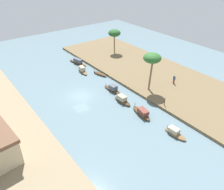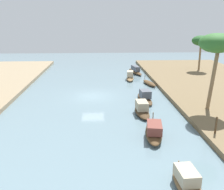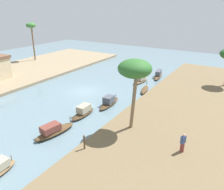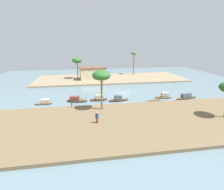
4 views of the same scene
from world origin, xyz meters
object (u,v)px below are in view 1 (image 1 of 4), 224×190
at_px(sampan_midstream, 82,70).
at_px(palm_tree_left_far, 114,33).
at_px(sampan_with_red_awning, 78,62).
at_px(sampan_foreground, 122,100).
at_px(sampan_with_tall_canopy, 100,74).
at_px(palm_tree_left_near, 152,59).
at_px(sampan_near_left_bank, 142,113).
at_px(sampan_open_hull, 113,89).
at_px(mooring_post, 165,102).
at_px(person_on_near_bank, 174,80).
at_px(sampan_downstream_large, 175,133).

xyz_separation_m(sampan_midstream, palm_tree_left_far, (4.32, -11.67, 4.59)).
height_order(sampan_with_red_awning, palm_tree_left_far, palm_tree_left_far).
relative_size(sampan_foreground, palm_tree_left_far, 0.67).
xyz_separation_m(sampan_with_tall_canopy, palm_tree_left_near, (-10.57, -3.39, 5.94)).
height_order(sampan_near_left_bank, sampan_open_hull, sampan_open_hull).
height_order(sampan_foreground, mooring_post, mooring_post).
height_order(person_on_near_bank, palm_tree_left_far, palm_tree_left_far).
bearing_deg(mooring_post, sampan_with_red_awning, 5.80).
height_order(mooring_post, palm_tree_left_near, palm_tree_left_near).
relative_size(sampan_near_left_bank, sampan_foreground, 1.19).
bearing_deg(person_on_near_bank, sampan_open_hull, -95.11).
distance_m(sampan_downstream_large, sampan_open_hull, 14.36).
relative_size(person_on_near_bank, palm_tree_left_far, 0.30).
distance_m(sampan_midstream, palm_tree_left_far, 13.26).
height_order(sampan_with_tall_canopy, sampan_downstream_large, sampan_downstream_large).
relative_size(sampan_near_left_bank, palm_tree_left_near, 0.65).
height_order(sampan_foreground, person_on_near_bank, person_on_near_bank).
height_order(sampan_near_left_bank, sampan_midstream, sampan_midstream).
relative_size(sampan_open_hull, sampan_midstream, 1.11).
height_order(sampan_foreground, sampan_open_hull, sampan_open_hull).
relative_size(sampan_open_hull, person_on_near_bank, 2.60).
xyz_separation_m(sampan_with_tall_canopy, sampan_midstream, (3.25, 2.14, 0.20)).
xyz_separation_m(sampan_downstream_large, palm_tree_left_near, (10.47, -5.64, 5.81)).
relative_size(sampan_with_red_awning, sampan_open_hull, 1.25).
distance_m(person_on_near_bank, palm_tree_left_near, 7.22).
height_order(sampan_downstream_large, palm_tree_left_near, palm_tree_left_near).
bearing_deg(sampan_downstream_large, sampan_midstream, -3.23).
bearing_deg(palm_tree_left_far, sampan_foreground, 145.75).
bearing_deg(sampan_midstream, palm_tree_left_near, -151.05).
relative_size(sampan_open_hull, palm_tree_left_far, 0.79).
xyz_separation_m(sampan_midstream, person_on_near_bank, (-15.07, -10.60, 0.76)).
bearing_deg(sampan_near_left_bank, person_on_near_bank, -64.16).
xyz_separation_m(mooring_post, palm_tree_left_far, (23.25, -7.95, 3.97)).
height_order(sampan_downstream_large, person_on_near_bank, person_on_near_bank).
relative_size(sampan_with_tall_canopy, sampan_open_hull, 0.83).
height_order(sampan_with_tall_canopy, palm_tree_left_near, palm_tree_left_near).
distance_m(sampan_foreground, person_on_near_bank, 11.33).
height_order(sampan_foreground, sampan_midstream, sampan_midstream).
xyz_separation_m(sampan_with_red_awning, sampan_open_hull, (-14.22, 1.03, -0.03)).
relative_size(palm_tree_left_near, palm_tree_left_far, 1.22).
distance_m(sampan_open_hull, sampan_midstream, 9.94).
xyz_separation_m(sampan_with_red_awning, person_on_near_bank, (-19.36, -9.24, 0.75)).
height_order(sampan_with_red_awning, palm_tree_left_near, palm_tree_left_near).
distance_m(sampan_with_red_awning, sampan_downstream_large, 28.61).
bearing_deg(palm_tree_left_far, sampan_downstream_large, 157.62).
distance_m(sampan_foreground, sampan_open_hull, 3.92).
bearing_deg(sampan_foreground, sampan_open_hull, -15.79).
bearing_deg(sampan_foreground, sampan_midstream, -4.25).
height_order(sampan_with_red_awning, sampan_downstream_large, sampan_with_red_awning).
distance_m(sampan_with_tall_canopy, sampan_with_red_awning, 7.58).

